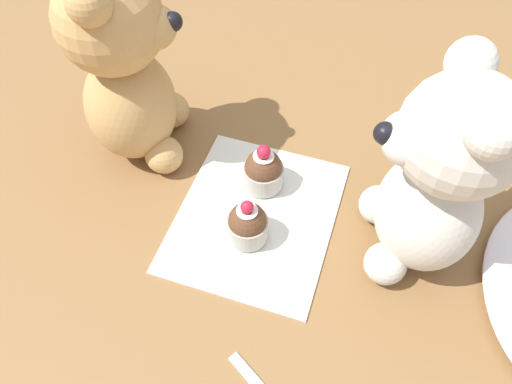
# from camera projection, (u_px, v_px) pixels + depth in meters

# --- Properties ---
(ground_plane) EXTENTS (4.00, 4.00, 0.00)m
(ground_plane) POSITION_uv_depth(u_px,v_px,m) (256.00, 217.00, 0.67)
(ground_plane) COLOR olive
(knitted_placemat) EXTENTS (0.25, 0.21, 0.01)m
(knitted_placemat) POSITION_uv_depth(u_px,v_px,m) (256.00, 216.00, 0.67)
(knitted_placemat) COLOR silver
(knitted_placemat) RESTS_ON ground_plane
(teddy_bear_cream) EXTENTS (0.16, 0.16, 0.28)m
(teddy_bear_cream) POSITION_uv_depth(u_px,v_px,m) (438.00, 178.00, 0.54)
(teddy_bear_cream) COLOR silver
(teddy_bear_cream) RESTS_ON ground_plane
(teddy_bear_tan) EXTENTS (0.17, 0.17, 0.29)m
(teddy_bear_tan) POSITION_uv_depth(u_px,v_px,m) (125.00, 69.00, 0.64)
(teddy_bear_tan) COLOR tan
(teddy_bear_tan) RESTS_ON ground_plane
(cupcake_near_cream_bear) EXTENTS (0.05, 0.05, 0.07)m
(cupcake_near_cream_bear) POSITION_uv_depth(u_px,v_px,m) (248.00, 224.00, 0.63)
(cupcake_near_cream_bear) COLOR #B2ADA3
(cupcake_near_cream_bear) RESTS_ON knitted_placemat
(cupcake_near_tan_bear) EXTENTS (0.06, 0.06, 0.07)m
(cupcake_near_tan_bear) POSITION_uv_depth(u_px,v_px,m) (263.00, 171.00, 0.68)
(cupcake_near_tan_bear) COLOR #B2ADA3
(cupcake_near_tan_bear) RESTS_ON knitted_placemat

